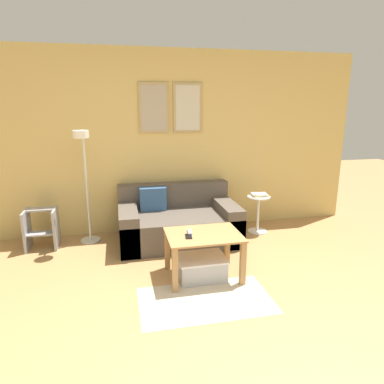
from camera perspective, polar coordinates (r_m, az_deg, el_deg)
name	(u,v)px	position (r m, az deg, el deg)	size (l,w,h in m)	color
ground_plane	(231,359)	(2.79, 6.51, -25.98)	(16.00, 16.00, 0.00)	tan
wall_back	(169,142)	(4.94, -3.83, 8.28)	(5.60, 0.09, 2.55)	#D6B76B
area_rug	(206,300)	(3.41, 2.27, -17.57)	(1.26, 0.72, 0.01)	#C1B299
couch	(177,222)	(4.68, -2.44, -4.96)	(1.57, 0.97, 0.72)	brown
coffee_table	(203,243)	(3.67, 1.91, -8.50)	(0.78, 0.59, 0.49)	#AD7F4C
storage_bin	(201,267)	(3.74, 1.55, -12.42)	(0.51, 0.40, 0.24)	#B2B2B7
floor_lamp	(85,172)	(4.53, -17.48, 3.17)	(0.26, 0.46, 1.51)	silver
side_table	(258,211)	(5.03, 10.97, -3.08)	(0.32, 0.32, 0.54)	white
book_stack	(259,195)	(4.98, 11.15, -0.44)	(0.25, 0.20, 0.04)	#D8C666
remote_control	(190,232)	(3.65, -0.40, -6.67)	(0.04, 0.15, 0.02)	#99999E
cell_phone	(189,236)	(3.55, -0.58, -7.40)	(0.07, 0.14, 0.01)	black
step_stool	(42,227)	(4.84, -23.78, -5.42)	(0.39, 0.37, 0.51)	#99999E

